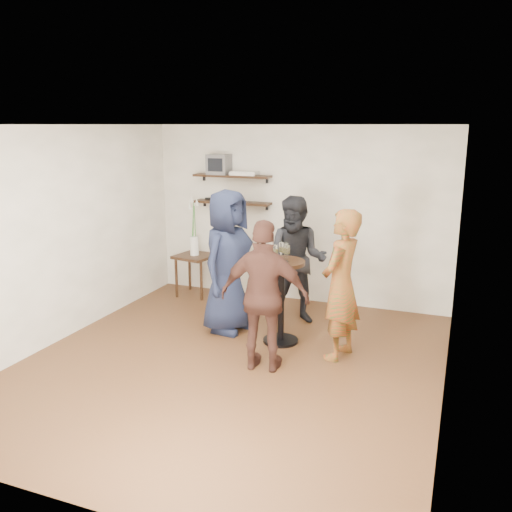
{
  "coord_description": "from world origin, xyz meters",
  "views": [
    {
      "loc": [
        2.29,
        -5.1,
        2.6
      ],
      "look_at": [
        0.15,
        0.4,
        1.16
      ],
      "focal_mm": 38.0,
      "sensor_mm": 36.0,
      "label": 1
    }
  ],
  "objects_px": {
    "radio": "(233,198)",
    "person_navy": "(228,261)",
    "drinks_table": "(281,290)",
    "person_plaid": "(341,285)",
    "person_brown": "(265,297)",
    "person_dark": "(297,260)",
    "side_table": "(195,262)",
    "crt_monitor": "(219,164)",
    "dvd_deck": "(245,173)"
  },
  "relations": [
    {
      "from": "side_table",
      "to": "crt_monitor",
      "type": "bearing_deg",
      "value": 37.62
    },
    {
      "from": "person_dark",
      "to": "person_brown",
      "type": "xyz_separation_m",
      "value": [
        0.12,
        -1.55,
        -0.03
      ]
    },
    {
      "from": "radio",
      "to": "side_table",
      "type": "xyz_separation_m",
      "value": [
        -0.55,
        -0.25,
        -0.98
      ]
    },
    {
      "from": "drinks_table",
      "to": "person_dark",
      "type": "bearing_deg",
      "value": 93.51
    },
    {
      "from": "radio",
      "to": "person_plaid",
      "type": "relative_size",
      "value": 0.13
    },
    {
      "from": "person_navy",
      "to": "person_brown",
      "type": "bearing_deg",
      "value": -127.03
    },
    {
      "from": "dvd_deck",
      "to": "person_dark",
      "type": "height_order",
      "value": "dvd_deck"
    },
    {
      "from": "radio",
      "to": "person_navy",
      "type": "distance_m",
      "value": 1.63
    },
    {
      "from": "radio",
      "to": "person_brown",
      "type": "relative_size",
      "value": 0.13
    },
    {
      "from": "dvd_deck",
      "to": "radio",
      "type": "relative_size",
      "value": 1.82
    },
    {
      "from": "person_dark",
      "to": "person_brown",
      "type": "bearing_deg",
      "value": -89.01
    },
    {
      "from": "person_navy",
      "to": "drinks_table",
      "type": "bearing_deg",
      "value": -90.0
    },
    {
      "from": "drinks_table",
      "to": "person_brown",
      "type": "bearing_deg",
      "value": -84.51
    },
    {
      "from": "side_table",
      "to": "drinks_table",
      "type": "distance_m",
      "value": 2.27
    },
    {
      "from": "crt_monitor",
      "to": "dvd_deck",
      "type": "xyz_separation_m",
      "value": [
        0.41,
        0.0,
        -0.12
      ]
    },
    {
      "from": "radio",
      "to": "person_dark",
      "type": "distance_m",
      "value": 1.63
    },
    {
      "from": "drinks_table",
      "to": "person_plaid",
      "type": "xyz_separation_m",
      "value": [
        0.76,
        -0.17,
        0.2
      ]
    },
    {
      "from": "person_dark",
      "to": "person_navy",
      "type": "bearing_deg",
      "value": -141.99
    },
    {
      "from": "radio",
      "to": "person_dark",
      "type": "bearing_deg",
      "value": -32.09
    },
    {
      "from": "person_dark",
      "to": "side_table",
      "type": "bearing_deg",
      "value": 159.97
    },
    {
      "from": "side_table",
      "to": "drinks_table",
      "type": "height_order",
      "value": "drinks_table"
    },
    {
      "from": "side_table",
      "to": "person_dark",
      "type": "relative_size",
      "value": 0.38
    },
    {
      "from": "radio",
      "to": "person_navy",
      "type": "height_order",
      "value": "person_navy"
    },
    {
      "from": "dvd_deck",
      "to": "radio",
      "type": "distance_m",
      "value": 0.43
    },
    {
      "from": "dvd_deck",
      "to": "radio",
      "type": "height_order",
      "value": "dvd_deck"
    },
    {
      "from": "radio",
      "to": "person_navy",
      "type": "xyz_separation_m",
      "value": [
        0.54,
        -1.42,
        -0.6
      ]
    },
    {
      "from": "crt_monitor",
      "to": "drinks_table",
      "type": "xyz_separation_m",
      "value": [
        1.52,
        -1.56,
        -1.36
      ]
    },
    {
      "from": "radio",
      "to": "side_table",
      "type": "distance_m",
      "value": 1.15
    },
    {
      "from": "person_brown",
      "to": "dvd_deck",
      "type": "bearing_deg",
      "value": -68.54
    },
    {
      "from": "person_plaid",
      "to": "person_brown",
      "type": "height_order",
      "value": "person_plaid"
    },
    {
      "from": "person_plaid",
      "to": "person_brown",
      "type": "distance_m",
      "value": 0.91
    },
    {
      "from": "crt_monitor",
      "to": "side_table",
      "type": "xyz_separation_m",
      "value": [
        -0.33,
        -0.25,
        -1.48
      ]
    },
    {
      "from": "person_dark",
      "to": "person_navy",
      "type": "relative_size",
      "value": 0.93
    },
    {
      "from": "dvd_deck",
      "to": "person_dark",
      "type": "relative_size",
      "value": 0.24
    },
    {
      "from": "side_table",
      "to": "drinks_table",
      "type": "bearing_deg",
      "value": -35.26
    },
    {
      "from": "drinks_table",
      "to": "person_navy",
      "type": "bearing_deg",
      "value": 169.54
    },
    {
      "from": "drinks_table",
      "to": "side_table",
      "type": "bearing_deg",
      "value": 144.74
    },
    {
      "from": "person_plaid",
      "to": "person_brown",
      "type": "xyz_separation_m",
      "value": [
        -0.68,
        -0.61,
        -0.03
      ]
    },
    {
      "from": "dvd_deck",
      "to": "side_table",
      "type": "height_order",
      "value": "dvd_deck"
    },
    {
      "from": "radio",
      "to": "drinks_table",
      "type": "xyz_separation_m",
      "value": [
        1.3,
        -1.56,
        -0.86
      ]
    },
    {
      "from": "side_table",
      "to": "person_brown",
      "type": "height_order",
      "value": "person_brown"
    },
    {
      "from": "radio",
      "to": "person_dark",
      "type": "relative_size",
      "value": 0.13
    },
    {
      "from": "radio",
      "to": "crt_monitor",
      "type": "bearing_deg",
      "value": 180.0
    },
    {
      "from": "person_plaid",
      "to": "crt_monitor",
      "type": "bearing_deg",
      "value": -114.75
    },
    {
      "from": "side_table",
      "to": "person_brown",
      "type": "xyz_separation_m",
      "value": [
        1.92,
        -2.08,
        0.29
      ]
    },
    {
      "from": "radio",
      "to": "dvd_deck",
      "type": "bearing_deg",
      "value": 0.0
    },
    {
      "from": "crt_monitor",
      "to": "drinks_table",
      "type": "height_order",
      "value": "crt_monitor"
    },
    {
      "from": "person_navy",
      "to": "dvd_deck",
      "type": "bearing_deg",
      "value": 24.27
    },
    {
      "from": "person_dark",
      "to": "drinks_table",
      "type": "bearing_deg",
      "value": -90.0
    },
    {
      "from": "person_brown",
      "to": "person_plaid",
      "type": "bearing_deg",
      "value": -143.94
    }
  ]
}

